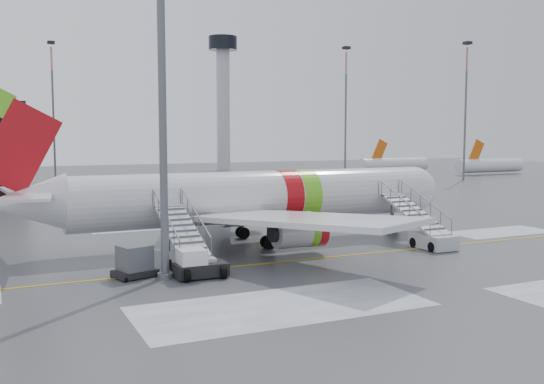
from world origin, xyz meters
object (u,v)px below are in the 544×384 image
airstair_fwd (426,232)px  uld_container (135,262)px  airstair_aft (188,252)px  pushback_tug (197,265)px  airliner (249,198)px  light_mast_near (162,68)px

airstair_fwd → uld_container: 21.13m
airstair_aft → pushback_tug: 2.21m
airliner → airstair_fwd: size_ratio=4.55×
airliner → pushback_tug: 11.39m
airstair_aft → light_mast_near: bearing=-140.4°
airliner → light_mast_near: 14.31m
airstair_fwd → airstair_aft: (-17.83, 0.00, 0.00)m
airstair_aft → light_mast_near: 10.88m
pushback_tug → uld_container: 3.60m
airstair_fwd → uld_container: airstair_fwd is taller
airliner → pushback_tug: size_ratio=11.87×
light_mast_near → uld_container: bearing=147.5°
airliner → airstair_aft: bearing=-135.7°
airstair_fwd → airstair_aft: 17.83m
pushback_tug → light_mast_near: 11.10m
airstair_fwd → uld_container: (-21.12, -0.51, -0.21)m
pushback_tug → light_mast_near: (-1.67, 0.71, 10.95)m
airliner → airstair_fwd: airliner is taller
airstair_fwd → airstair_aft: same height
airliner → pushback_tug: airliner is taller
uld_container → light_mast_near: size_ratio=0.12×
airliner → uld_container: bearing=-144.8°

